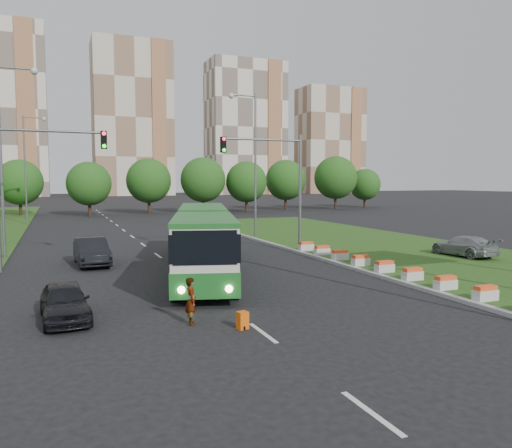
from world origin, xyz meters
name	(u,v)px	position (x,y,z in m)	size (l,w,h in m)	color
ground	(273,288)	(0.00, 0.00, 0.00)	(360.00, 360.00, 0.00)	black
grass_median	(397,250)	(13.00, 8.00, 0.07)	(14.00, 60.00, 0.15)	#234513
median_kerb	(309,255)	(6.05, 8.00, 0.09)	(0.30, 60.00, 0.18)	#9C9C9C
lane_markings	(139,242)	(-3.00, 20.00, 0.00)	(0.20, 100.00, 0.01)	silver
flower_planters	(384,267)	(6.70, 0.80, 0.45)	(1.10, 18.10, 0.60)	silver
traffic_mast_median	(278,174)	(4.78, 10.00, 5.35)	(5.76, 0.32, 8.00)	slate
traffic_mast_left	(30,173)	(-10.38, 9.00, 5.35)	(5.76, 0.32, 8.00)	slate
street_lamps	(162,163)	(-3.00, 10.00, 6.00)	(36.00, 60.00, 12.00)	slate
tree_line	(189,183)	(10.00, 55.00, 4.50)	(120.00, 8.00, 9.00)	#1F4C14
apartment_tower_ceast	(132,120)	(15.00, 150.00, 25.00)	(25.00, 15.00, 50.00)	beige
apartment_tower_east	(245,129)	(55.00, 150.00, 23.50)	(27.00, 15.00, 47.00)	silver
midrise_east	(330,141)	(90.00, 150.00, 20.00)	(24.00, 14.00, 40.00)	beige
articulated_bus	(199,238)	(-1.85, 5.91, 1.76)	(2.73, 17.49, 2.88)	beige
car_left_near	(65,302)	(-8.93, -2.03, 0.67)	(1.58, 3.93, 1.34)	black
car_left_far	(92,251)	(-7.28, 9.81, 0.79)	(1.67, 4.78, 1.57)	black
car_median	(464,246)	(14.82, 3.65, 0.80)	(1.81, 4.45, 1.29)	#919499
pedestrian	(191,301)	(-4.90, -4.16, 0.81)	(0.59, 0.39, 1.62)	gray
shopping_trolley	(243,320)	(-3.47, -5.35, 0.29)	(0.34, 0.36, 0.59)	#EA5D0C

